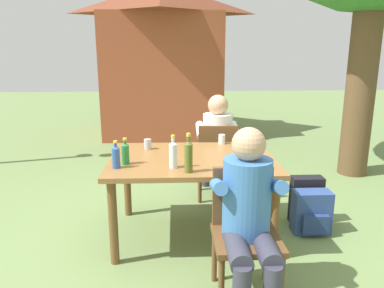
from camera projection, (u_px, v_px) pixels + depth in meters
ground_plane at (192, 234)px, 3.47m from camera, size 24.00×24.00×0.00m
dining_table at (192, 167)px, 3.31m from camera, size 1.43×1.06×0.74m
chair_near_right at (245, 226)px, 2.56m from camera, size 0.44×0.44×0.87m
chair_far_right at (217, 157)px, 4.17m from camera, size 0.46×0.46×0.87m
person_in_white_shirt at (249, 210)px, 2.41m from camera, size 0.47×0.62×1.18m
person_in_plaid_shirt at (217, 140)px, 4.23m from camera, size 0.47×0.62×1.18m
bottle_green at (125, 153)px, 3.07m from camera, size 0.06×0.06×0.22m
bottle_blue at (116, 156)px, 2.97m from camera, size 0.06×0.06×0.22m
bottle_amber at (249, 150)px, 3.09m from camera, size 0.06×0.06×0.26m
bottle_clear at (173, 154)px, 2.98m from camera, size 0.06×0.06×0.27m
bottle_olive at (189, 156)px, 2.86m from camera, size 0.06×0.06×0.31m
cup_terracotta at (253, 143)px, 3.62m from camera, size 0.08×0.08×0.09m
cup_white at (222, 139)px, 3.74m from camera, size 0.07×0.07×0.09m
cup_steel at (148, 144)px, 3.54m from camera, size 0.07×0.07×0.10m
backpack_by_near_side at (311, 213)px, 3.46m from camera, size 0.34×0.24×0.40m
backpack_by_far_side at (306, 201)px, 3.65m from camera, size 0.30×0.20×0.46m
brick_kiosk at (163, 58)px, 7.26m from camera, size 2.53×1.88×2.84m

